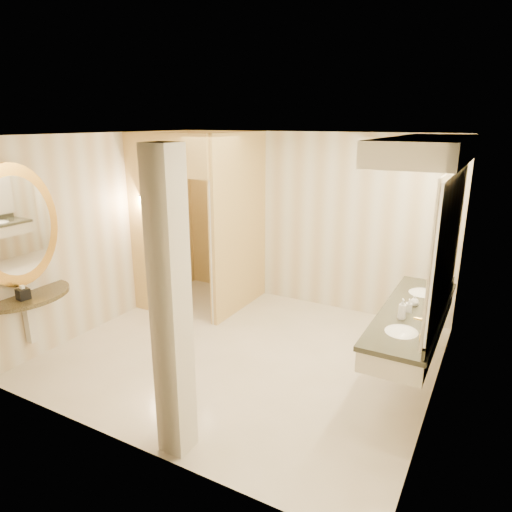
{
  "coord_description": "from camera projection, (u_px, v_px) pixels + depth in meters",
  "views": [
    {
      "loc": [
        2.65,
        -4.53,
        2.85
      ],
      "look_at": [
        0.06,
        0.2,
        1.25
      ],
      "focal_mm": 32.0,
      "sensor_mm": 36.0,
      "label": 1
    }
  ],
  "objects": [
    {
      "name": "toilet",
      "position": [
        235.0,
        274.0,
        7.59
      ],
      "size": [
        0.59,
        0.87,
        0.82
      ],
      "primitive_type": "imported",
      "rotation": [
        0.0,
        0.0,
        3.32
      ],
      "color": "white",
      "rests_on": "floor"
    },
    {
      "name": "pillar",
      "position": [
        171.0,
        309.0,
        3.78
      ],
      "size": [
        0.26,
        0.26,
        2.7
      ],
      "primitive_type": "cube",
      "color": "beige",
      "rests_on": "floor"
    },
    {
      "name": "wall_sconce",
      "position": [
        143.0,
        201.0,
        6.59
      ],
      "size": [
        0.14,
        0.14,
        0.42
      ],
      "color": "#B88D3B",
      "rests_on": "toilet_closet"
    },
    {
      "name": "wall_front",
      "position": [
        122.0,
        310.0,
        3.77
      ],
      "size": [
        4.5,
        0.02,
        2.7
      ],
      "primitive_type": "cube",
      "color": "beige",
      "rests_on": "floor"
    },
    {
      "name": "soap_bottle_b",
      "position": [
        415.0,
        301.0,
        5.05
      ],
      "size": [
        0.1,
        0.1,
        0.12
      ],
      "primitive_type": "imported",
      "rotation": [
        0.0,
        0.0,
        -0.04
      ],
      "color": "silver",
      "rests_on": "vanity"
    },
    {
      "name": "ceiling",
      "position": [
        242.0,
        135.0,
        5.07
      ],
      "size": [
        4.5,
        4.5,
        0.0
      ],
      "primitive_type": "plane",
      "rotation": [
        3.14,
        0.0,
        0.0
      ],
      "color": "silver",
      "rests_on": "wall_back"
    },
    {
      "name": "soap_bottle_c",
      "position": [
        402.0,
        309.0,
        4.7
      ],
      "size": [
        0.12,
        0.12,
        0.23
      ],
      "primitive_type": "imported",
      "rotation": [
        0.0,
        0.0,
        0.43
      ],
      "color": "#C6B28C",
      "rests_on": "vanity"
    },
    {
      "name": "tissue_box",
      "position": [
        23.0,
        294.0,
        5.25
      ],
      "size": [
        0.14,
        0.14,
        0.13
      ],
      "primitive_type": "cube",
      "rotation": [
        0.0,
        0.0,
        -0.15
      ],
      "color": "black",
      "rests_on": "console_shelf"
    },
    {
      "name": "soap_bottle_a",
      "position": [
        409.0,
        305.0,
        4.89
      ],
      "size": [
        0.08,
        0.08,
        0.15
      ],
      "primitive_type": "imported",
      "rotation": [
        0.0,
        0.0,
        0.17
      ],
      "color": "beige",
      "rests_on": "vanity"
    },
    {
      "name": "floor",
      "position": [
        244.0,
        353.0,
        5.84
      ],
      "size": [
        4.5,
        4.5,
        0.0
      ],
      "primitive_type": "plane",
      "color": "silver",
      "rests_on": "ground"
    },
    {
      "name": "console_shelf",
      "position": [
        18.0,
        255.0,
        5.3
      ],
      "size": [
        1.1,
        1.1,
        2.0
      ],
      "color": "black",
      "rests_on": "floor"
    },
    {
      "name": "wall_right",
      "position": [
        444.0,
        282.0,
        4.42
      ],
      "size": [
        0.02,
        4.0,
        2.7
      ],
      "primitive_type": "cube",
      "color": "beige",
      "rests_on": "floor"
    },
    {
      "name": "vanity",
      "position": [
        423.0,
        244.0,
        4.73
      ],
      "size": [
        0.75,
        2.41,
        2.09
      ],
      "color": "beige",
      "rests_on": "floor"
    },
    {
      "name": "wall_back",
      "position": [
        308.0,
        221.0,
        7.14
      ],
      "size": [
        4.5,
        0.02,
        2.7
      ],
      "primitive_type": "cube",
      "color": "beige",
      "rests_on": "floor"
    },
    {
      "name": "toilet_closet",
      "position": [
        212.0,
        224.0,
        6.77
      ],
      "size": [
        1.5,
        1.55,
        2.7
      ],
      "color": "#F1C77E",
      "rests_on": "floor"
    },
    {
      "name": "wall_left",
      "position": [
        107.0,
        231.0,
        6.49
      ],
      "size": [
        0.02,
        4.0,
        2.7
      ],
      "primitive_type": "cube",
      "color": "beige",
      "rests_on": "floor"
    }
  ]
}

